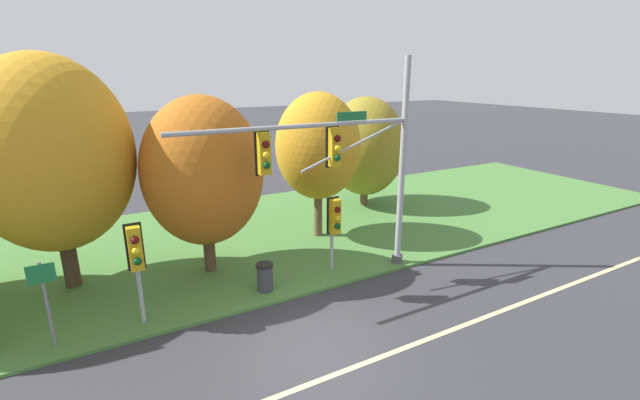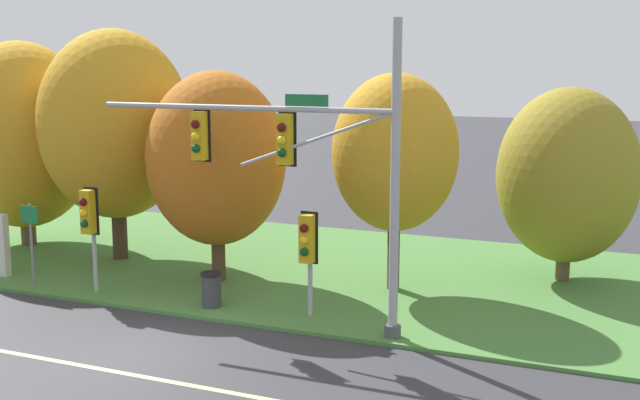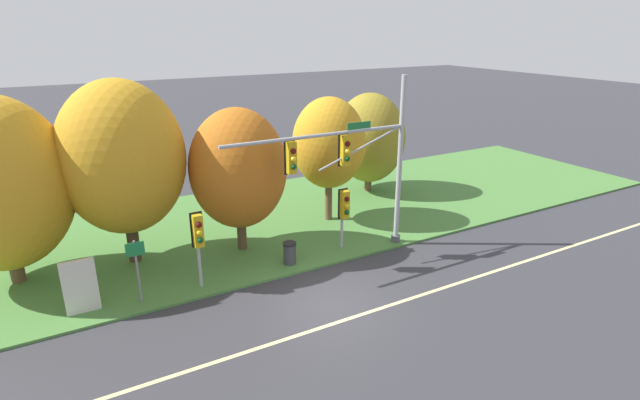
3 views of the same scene
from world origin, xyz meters
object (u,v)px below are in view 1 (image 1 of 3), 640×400
Objects in this scene: traffic_signal_mast at (350,159)px; tree_behind_signpost at (203,172)px; tree_tall_centre at (365,147)px; tree_left_of_mast at (51,155)px; trash_bin at (265,277)px; tree_mid_verge at (318,147)px; pedestrian_signal_near_kerb at (334,220)px; route_sign_post at (45,293)px; pedestrian_signal_further_along at (136,254)px.

tree_behind_signpost is (-4.12, 2.76, -0.52)m from traffic_signal_mast.
tree_left_of_mast is at bearing -168.02° from tree_tall_centre.
trash_bin is (-8.28, -6.35, -2.67)m from tree_tall_centre.
tree_left_of_mast reaches higher than traffic_signal_mast.
tree_left_of_mast is at bearing -179.44° from tree_mid_verge.
tree_tall_centre is 6.15× the size of trash_bin.
pedestrian_signal_near_kerb is at bearing -109.56° from tree_mid_verge.
traffic_signal_mast is 1.09× the size of tree_left_of_mast.
tree_behind_signpost reaches higher than tree_tall_centre.
trash_bin is at bearing 172.67° from traffic_signal_mast.
route_sign_post is at bearing -155.46° from tree_tall_centre.
tree_left_of_mast is (-1.76, 3.65, 2.26)m from pedestrian_signal_further_along.
traffic_signal_mast is 1.43× the size of tree_tall_centre.
tree_left_of_mast reaches higher than tree_tall_centre.
pedestrian_signal_near_kerb is at bearing -131.95° from tree_tall_centre.
tree_tall_centre is (14.21, 6.49, 1.62)m from route_sign_post.
tree_mid_verge is 1.07× the size of tree_tall_centre.
trash_bin is (1.16, -2.38, -3.16)m from tree_behind_signpost.
tree_behind_signpost is (-3.87, 2.21, 1.71)m from pedestrian_signal_near_kerb.
route_sign_post is at bearing -159.61° from tree_mid_verge.
tree_tall_centre reaches higher than pedestrian_signal_further_along.
trash_bin is at bearing -142.51° from tree_tall_centre.
tree_tall_centre is at bearing 37.49° from trash_bin.
trash_bin is (5.93, 0.14, -1.05)m from route_sign_post.
pedestrian_signal_near_kerb is 1.15× the size of route_sign_post.
tree_left_of_mast is 1.22× the size of tree_mid_verge.
traffic_signal_mast is at bearing -65.58° from pedestrian_signal_near_kerb.
route_sign_post is (-8.64, -0.30, -0.40)m from pedestrian_signal_near_kerb.
tree_behind_signpost reaches higher than tree_mid_verge.
pedestrian_signal_near_kerb reaches higher than trash_bin.
traffic_signal_mast reaches higher than pedestrian_signal_further_along.
pedestrian_signal_near_kerb is at bearing 3.37° from pedestrian_signal_further_along.
tree_mid_verge reaches higher than route_sign_post.
traffic_signal_mast is 1.33× the size of tree_mid_verge.
pedestrian_signal_near_kerb is 0.44× the size of tree_behind_signpost.
traffic_signal_mast is 2.31m from pedestrian_signal_near_kerb.
pedestrian_signal_further_along is 3.22× the size of trash_bin.
tree_tall_centre reaches higher than pedestrian_signal_near_kerb.
tree_mid_verge is at bearing 26.05° from pedestrian_signal_further_along.
pedestrian_signal_further_along reaches higher than pedestrian_signal_near_kerb.
tree_left_of_mast is 1.31× the size of tree_tall_centre.
pedestrian_signal_further_along is 0.52× the size of tree_tall_centre.
trash_bin is (-3.91, -3.52, -3.44)m from tree_mid_verge.
tree_behind_signpost is at bearing 150.24° from pedestrian_signal_near_kerb.
traffic_signal_mast reaches higher than pedestrian_signal_near_kerb.
tree_tall_centre is at bearing 11.98° from tree_left_of_mast.
tree_mid_verge is at bearing -147.06° from tree_tall_centre.
traffic_signal_mast is 4.74m from trash_bin.
route_sign_post is (-8.89, 0.24, -2.63)m from traffic_signal_mast.
route_sign_post is 5.79m from tree_behind_signpost.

